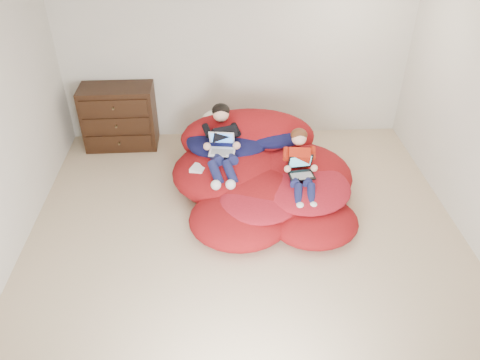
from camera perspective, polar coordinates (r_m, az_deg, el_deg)
The scene contains 9 objects.
room_shell at distance 5.21m, azimuth 0.79°, elevation -5.67°, with size 5.10×5.10×2.77m.
dresser at distance 7.07m, azimuth -14.47°, elevation 7.45°, with size 1.03×0.58×0.92m.
beanbag_pile at distance 5.97m, azimuth 2.62°, elevation 0.82°, with size 2.32×2.34×0.88m.
cream_pillow at distance 6.43m, azimuth -2.60°, elevation 7.29°, with size 0.48×0.30×0.30m, color white.
older_boy at distance 5.92m, azimuth -2.24°, elevation 4.94°, with size 0.41×1.16×0.62m.
younger_boy at distance 5.59m, azimuth 7.39°, elevation 2.05°, with size 0.31×0.92×0.61m.
laptop_white at distance 5.84m, azimuth -2.22°, elevation 4.21°, with size 0.35×0.36×0.22m.
laptop_black at distance 5.57m, azimuth 7.45°, elevation 1.31°, with size 0.32×0.30×0.22m.
power_adapter at distance 5.78m, azimuth -5.09°, elevation 1.33°, with size 0.17×0.17×0.06m, color white.
Camera 1 is at (-0.28, -3.93, 3.63)m, focal length 35.00 mm.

